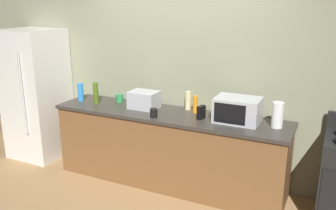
{
  "coord_description": "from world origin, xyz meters",
  "views": [
    {
      "loc": [
        1.73,
        -3.23,
        2.19
      ],
      "look_at": [
        0.0,
        0.4,
        1.0
      ],
      "focal_mm": 38.51,
      "sensor_mm": 36.0,
      "label": 1
    }
  ],
  "objects_px": {
    "bottle_spray_cleaner": "(81,92)",
    "mug_black": "(154,113)",
    "toaster_oven": "(144,100)",
    "microwave": "(238,110)",
    "bottle_hand_soap": "(188,101)",
    "cordless_phone": "(201,112)",
    "bottle_olive_oil": "(96,93)",
    "refrigerator": "(37,94)",
    "bottle_dish_soap": "(195,104)",
    "mug_green": "(120,98)",
    "paper_towel_roll": "(278,115)"
  },
  "relations": [
    {
      "from": "bottle_spray_cleaner",
      "to": "mug_black",
      "type": "height_order",
      "value": "bottle_spray_cleaner"
    },
    {
      "from": "bottle_spray_cleaner",
      "to": "toaster_oven",
      "type": "bearing_deg",
      "value": 3.78
    },
    {
      "from": "microwave",
      "to": "toaster_oven",
      "type": "relative_size",
      "value": 1.41
    },
    {
      "from": "toaster_oven",
      "to": "microwave",
      "type": "bearing_deg",
      "value": -0.6
    },
    {
      "from": "bottle_hand_soap",
      "to": "cordless_phone",
      "type": "bearing_deg",
      "value": -44.66
    },
    {
      "from": "bottle_hand_soap",
      "to": "bottle_olive_oil",
      "type": "bearing_deg",
      "value": -167.75
    },
    {
      "from": "refrigerator",
      "to": "cordless_phone",
      "type": "relative_size",
      "value": 12.0
    },
    {
      "from": "bottle_hand_soap",
      "to": "bottle_dish_soap",
      "type": "xyz_separation_m",
      "value": [
        0.12,
        -0.08,
        -0.01
      ]
    },
    {
      "from": "mug_black",
      "to": "cordless_phone",
      "type": "bearing_deg",
      "value": 19.25
    },
    {
      "from": "microwave",
      "to": "mug_black",
      "type": "height_order",
      "value": "microwave"
    },
    {
      "from": "cordless_phone",
      "to": "bottle_spray_cleaner",
      "type": "distance_m",
      "value": 1.69
    },
    {
      "from": "refrigerator",
      "to": "cordless_phone",
      "type": "height_order",
      "value": "refrigerator"
    },
    {
      "from": "toaster_oven",
      "to": "bottle_dish_soap",
      "type": "relative_size",
      "value": 1.68
    },
    {
      "from": "toaster_oven",
      "to": "cordless_phone",
      "type": "xyz_separation_m",
      "value": [
        0.77,
        -0.09,
        -0.03
      ]
    },
    {
      "from": "bottle_spray_cleaner",
      "to": "bottle_dish_soap",
      "type": "xyz_separation_m",
      "value": [
        1.54,
        0.16,
        -0.02
      ]
    },
    {
      "from": "microwave",
      "to": "bottle_hand_soap",
      "type": "height_order",
      "value": "microwave"
    },
    {
      "from": "mug_green",
      "to": "refrigerator",
      "type": "bearing_deg",
      "value": -172.7
    },
    {
      "from": "microwave",
      "to": "paper_towel_roll",
      "type": "xyz_separation_m",
      "value": [
        0.42,
        0.0,
        0.0
      ]
    },
    {
      "from": "cordless_phone",
      "to": "bottle_spray_cleaner",
      "type": "relative_size",
      "value": 0.64
    },
    {
      "from": "refrigerator",
      "to": "bottle_spray_cleaner",
      "type": "relative_size",
      "value": 7.69
    },
    {
      "from": "toaster_oven",
      "to": "mug_black",
      "type": "height_order",
      "value": "toaster_oven"
    },
    {
      "from": "cordless_phone",
      "to": "paper_towel_roll",
      "type": "bearing_deg",
      "value": 18.04
    },
    {
      "from": "mug_black",
      "to": "mug_green",
      "type": "xyz_separation_m",
      "value": [
        -0.69,
        0.37,
        0.0
      ]
    },
    {
      "from": "bottle_olive_oil",
      "to": "bottle_dish_soap",
      "type": "relative_size",
      "value": 1.33
    },
    {
      "from": "mug_black",
      "to": "paper_towel_roll",
      "type": "bearing_deg",
      "value": 10.88
    },
    {
      "from": "microwave",
      "to": "bottle_dish_soap",
      "type": "relative_size",
      "value": 2.37
    },
    {
      "from": "cordless_phone",
      "to": "bottle_hand_soap",
      "type": "xyz_separation_m",
      "value": [
        -0.27,
        0.27,
        0.04
      ]
    },
    {
      "from": "microwave",
      "to": "cordless_phone",
      "type": "xyz_separation_m",
      "value": [
        -0.39,
        -0.07,
        -0.06
      ]
    },
    {
      "from": "bottle_dish_soap",
      "to": "mug_black",
      "type": "relative_size",
      "value": 2.03
    },
    {
      "from": "paper_towel_roll",
      "to": "bottle_olive_oil",
      "type": "distance_m",
      "value": 2.24
    },
    {
      "from": "bottle_hand_soap",
      "to": "mug_green",
      "type": "relative_size",
      "value": 2.19
    },
    {
      "from": "microwave",
      "to": "cordless_phone",
      "type": "distance_m",
      "value": 0.4
    },
    {
      "from": "paper_towel_roll",
      "to": "bottle_hand_soap",
      "type": "xyz_separation_m",
      "value": [
        -1.08,
        0.19,
        -0.02
      ]
    },
    {
      "from": "cordless_phone",
      "to": "bottle_hand_soap",
      "type": "height_order",
      "value": "bottle_hand_soap"
    },
    {
      "from": "paper_towel_roll",
      "to": "bottle_olive_oil",
      "type": "bearing_deg",
      "value": -178.37
    },
    {
      "from": "cordless_phone",
      "to": "bottle_dish_soap",
      "type": "xyz_separation_m",
      "value": [
        -0.14,
        0.19,
        0.03
      ]
    },
    {
      "from": "microwave",
      "to": "toaster_oven",
      "type": "distance_m",
      "value": 1.16
    },
    {
      "from": "bottle_hand_soap",
      "to": "bottle_spray_cleaner",
      "type": "distance_m",
      "value": 1.44
    },
    {
      "from": "toaster_oven",
      "to": "mug_green",
      "type": "xyz_separation_m",
      "value": [
        -0.42,
        0.1,
        -0.05
      ]
    },
    {
      "from": "paper_towel_roll",
      "to": "mug_black",
      "type": "height_order",
      "value": "paper_towel_roll"
    },
    {
      "from": "toaster_oven",
      "to": "cordless_phone",
      "type": "bearing_deg",
      "value": -6.38
    },
    {
      "from": "bottle_spray_cleaner",
      "to": "mug_green",
      "type": "height_order",
      "value": "bottle_spray_cleaner"
    },
    {
      "from": "toaster_oven",
      "to": "bottle_dish_soap",
      "type": "bearing_deg",
      "value": 9.29
    },
    {
      "from": "paper_towel_roll",
      "to": "cordless_phone",
      "type": "distance_m",
      "value": 0.82
    },
    {
      "from": "bottle_spray_cleaner",
      "to": "microwave",
      "type": "bearing_deg",
      "value": 1.33
    },
    {
      "from": "microwave",
      "to": "bottle_dish_soap",
      "type": "bearing_deg",
      "value": 167.83
    },
    {
      "from": "microwave",
      "to": "paper_towel_roll",
      "type": "bearing_deg",
      "value": 0.3
    },
    {
      "from": "mug_black",
      "to": "toaster_oven",
      "type": "bearing_deg",
      "value": 135.92
    },
    {
      "from": "mug_green",
      "to": "bottle_spray_cleaner",
      "type": "bearing_deg",
      "value": -161.66
    },
    {
      "from": "bottle_hand_soap",
      "to": "bottle_dish_soap",
      "type": "relative_size",
      "value": 1.1
    }
  ]
}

